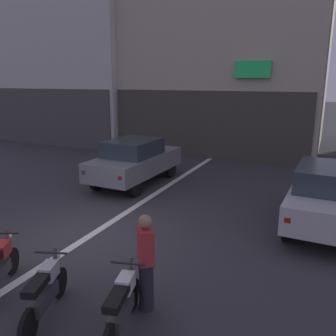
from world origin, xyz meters
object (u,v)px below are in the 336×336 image
Objects in this scene: car_silver_parked_kerbside at (329,195)px; person_by_motorcycles at (146,262)px; motorcycle_silver_row_left_mid at (45,291)px; motorcycle_white_row_centre at (122,305)px; car_grey_crossing_near at (135,160)px.

person_by_motorcycles is at bearing -118.33° from car_silver_parked_kerbside.
motorcycle_silver_row_left_mid is (-4.00, -5.72, -0.43)m from car_silver_parked_kerbside.
motorcycle_white_row_centre is at bearing -96.71° from person_by_motorcycles.
motorcycle_white_row_centre is 0.75m from person_by_motorcycles.
motorcycle_silver_row_left_mid is (2.43, -7.07, -0.43)m from car_grey_crossing_near.
motorcycle_silver_row_left_mid is at bearing -170.33° from motorcycle_white_row_centre.
motorcycle_silver_row_left_mid is 1.31m from motorcycle_white_row_centre.
car_grey_crossing_near is 7.80m from motorcycle_white_row_centre.
car_grey_crossing_near is at bearing 168.15° from car_silver_parked_kerbside.
car_grey_crossing_near reaches higher than motorcycle_white_row_centre.
person_by_motorcycles reaches higher than car_silver_parked_kerbside.
person_by_motorcycles reaches higher than car_grey_crossing_near.
car_grey_crossing_near is 2.48× the size of person_by_motorcycles.
person_by_motorcycles is at bearing -58.62° from car_grey_crossing_near.
motorcycle_white_row_centre is at bearing 9.67° from motorcycle_silver_row_left_mid.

